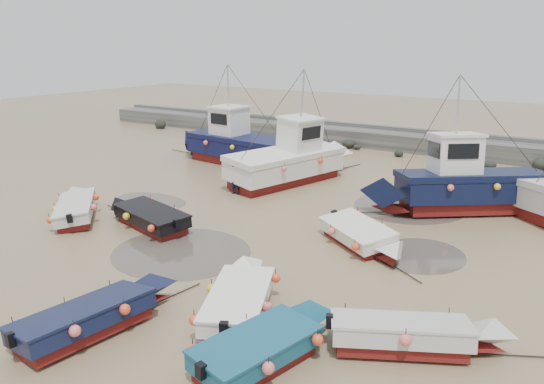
{
  "coord_description": "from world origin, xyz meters",
  "views": [
    {
      "loc": [
        10.89,
        -15.23,
        7.65
      ],
      "look_at": [
        -0.88,
        3.27,
        1.4
      ],
      "focal_mm": 35.0,
      "sensor_mm": 36.0,
      "label": 1
    }
  ],
  "objects_px": {
    "dinghy_2": "(267,342)",
    "dinghy_5": "(364,234)",
    "dinghy_4": "(147,214)",
    "cabin_boat_2": "(460,184)",
    "cabin_boat_1": "(293,158)",
    "dinghy_6": "(241,295)",
    "dinghy_1": "(97,312)",
    "cabin_boat_0": "(234,143)",
    "person": "(236,194)",
    "dinghy_3": "(416,333)",
    "dinghy_0": "(78,205)"
  },
  "relations": [
    {
      "from": "dinghy_2",
      "to": "cabin_boat_2",
      "type": "relative_size",
      "value": 0.63
    },
    {
      "from": "dinghy_0",
      "to": "cabin_boat_1",
      "type": "xyz_separation_m",
      "value": [
        5.02,
        10.6,
        0.79
      ]
    },
    {
      "from": "dinghy_2",
      "to": "dinghy_5",
      "type": "height_order",
      "value": "same"
    },
    {
      "from": "dinghy_3",
      "to": "dinghy_6",
      "type": "xyz_separation_m",
      "value": [
        -4.96,
        -0.66,
        -0.0
      ]
    },
    {
      "from": "dinghy_1",
      "to": "cabin_boat_2",
      "type": "distance_m",
      "value": 17.11
    },
    {
      "from": "dinghy_4",
      "to": "cabin_boat_2",
      "type": "relative_size",
      "value": 0.71
    },
    {
      "from": "dinghy_3",
      "to": "dinghy_5",
      "type": "distance_m",
      "value": 7.13
    },
    {
      "from": "dinghy_4",
      "to": "dinghy_2",
      "type": "bearing_deg",
      "value": -105.2
    },
    {
      "from": "dinghy_5",
      "to": "dinghy_6",
      "type": "relative_size",
      "value": 0.9
    },
    {
      "from": "cabin_boat_1",
      "to": "cabin_boat_2",
      "type": "distance_m",
      "value": 9.3
    },
    {
      "from": "dinghy_5",
      "to": "person",
      "type": "xyz_separation_m",
      "value": [
        -8.55,
        3.37,
        -0.55
      ]
    },
    {
      "from": "cabin_boat_0",
      "to": "person",
      "type": "bearing_deg",
      "value": -136.05
    },
    {
      "from": "dinghy_6",
      "to": "cabin_boat_0",
      "type": "xyz_separation_m",
      "value": [
        -11.99,
        15.95,
        0.77
      ]
    },
    {
      "from": "dinghy_2",
      "to": "cabin_boat_1",
      "type": "height_order",
      "value": "cabin_boat_1"
    },
    {
      "from": "cabin_boat_1",
      "to": "cabin_boat_2",
      "type": "bearing_deg",
      "value": 11.28
    },
    {
      "from": "dinghy_4",
      "to": "cabin_boat_2",
      "type": "distance_m",
      "value": 14.17
    },
    {
      "from": "dinghy_0",
      "to": "cabin_boat_1",
      "type": "height_order",
      "value": "cabin_boat_1"
    },
    {
      "from": "dinghy_6",
      "to": "person",
      "type": "distance_m",
      "value": 12.51
    },
    {
      "from": "dinghy_3",
      "to": "cabin_boat_1",
      "type": "height_order",
      "value": "cabin_boat_1"
    },
    {
      "from": "dinghy_5",
      "to": "cabin_boat_2",
      "type": "bearing_deg",
      "value": -162.18
    },
    {
      "from": "dinghy_2",
      "to": "dinghy_1",
      "type": "bearing_deg",
      "value": -151.91
    },
    {
      "from": "dinghy_4",
      "to": "dinghy_6",
      "type": "height_order",
      "value": "same"
    },
    {
      "from": "dinghy_1",
      "to": "dinghy_6",
      "type": "height_order",
      "value": "same"
    },
    {
      "from": "dinghy_1",
      "to": "dinghy_6",
      "type": "bearing_deg",
      "value": 55.75
    },
    {
      "from": "dinghy_5",
      "to": "cabin_boat_0",
      "type": "relative_size",
      "value": 0.47
    },
    {
      "from": "dinghy_0",
      "to": "dinghy_4",
      "type": "relative_size",
      "value": 0.83
    },
    {
      "from": "dinghy_6",
      "to": "cabin_boat_1",
      "type": "height_order",
      "value": "cabin_boat_1"
    },
    {
      "from": "dinghy_0",
      "to": "dinghy_1",
      "type": "xyz_separation_m",
      "value": [
        8.63,
        -6.13,
        0.01
      ]
    },
    {
      "from": "dinghy_5",
      "to": "dinghy_0",
      "type": "bearing_deg",
      "value": -40.2
    },
    {
      "from": "dinghy_4",
      "to": "cabin_boat_0",
      "type": "xyz_separation_m",
      "value": [
        -4.2,
        11.97,
        0.78
      ]
    },
    {
      "from": "dinghy_2",
      "to": "cabin_boat_0",
      "type": "xyz_separation_m",
      "value": [
        -13.99,
        17.66,
        0.76
      ]
    },
    {
      "from": "dinghy_3",
      "to": "dinghy_6",
      "type": "distance_m",
      "value": 5.0
    },
    {
      "from": "dinghy_1",
      "to": "dinghy_3",
      "type": "xyz_separation_m",
      "value": [
        7.67,
        3.62,
        0.0
      ]
    },
    {
      "from": "dinghy_1",
      "to": "dinghy_3",
      "type": "distance_m",
      "value": 8.48
    },
    {
      "from": "dinghy_4",
      "to": "dinghy_5",
      "type": "bearing_deg",
      "value": -58.43
    },
    {
      "from": "dinghy_1",
      "to": "dinghy_3",
      "type": "height_order",
      "value": "same"
    },
    {
      "from": "dinghy_1",
      "to": "person",
      "type": "bearing_deg",
      "value": 118.68
    },
    {
      "from": "dinghy_4",
      "to": "cabin_boat_2",
      "type": "height_order",
      "value": "cabin_boat_2"
    },
    {
      "from": "dinghy_4",
      "to": "dinghy_5",
      "type": "xyz_separation_m",
      "value": [
        8.81,
        2.63,
        0.01
      ]
    },
    {
      "from": "dinghy_5",
      "to": "cabin_boat_1",
      "type": "relative_size",
      "value": 0.49
    },
    {
      "from": "dinghy_2",
      "to": "dinghy_5",
      "type": "distance_m",
      "value": 8.38
    },
    {
      "from": "dinghy_2",
      "to": "cabin_boat_1",
      "type": "bearing_deg",
      "value": 131.56
    },
    {
      "from": "cabin_boat_0",
      "to": "person",
      "type": "xyz_separation_m",
      "value": [
        4.46,
        -5.97,
        -1.32
      ]
    },
    {
      "from": "dinghy_0",
      "to": "dinghy_3",
      "type": "xyz_separation_m",
      "value": [
        16.3,
        -2.52,
        0.01
      ]
    },
    {
      "from": "dinghy_0",
      "to": "cabin_boat_1",
      "type": "bearing_deg",
      "value": 17.95
    },
    {
      "from": "dinghy_6",
      "to": "cabin_boat_2",
      "type": "relative_size",
      "value": 0.65
    },
    {
      "from": "dinghy_0",
      "to": "person",
      "type": "height_order",
      "value": "dinghy_0"
    },
    {
      "from": "person",
      "to": "cabin_boat_0",
      "type": "bearing_deg",
      "value": -59.78
    },
    {
      "from": "dinghy_0",
      "to": "dinghy_1",
      "type": "bearing_deg",
      "value": -82.11
    },
    {
      "from": "dinghy_1",
      "to": "cabin_boat_0",
      "type": "relative_size",
      "value": 0.56
    }
  ]
}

